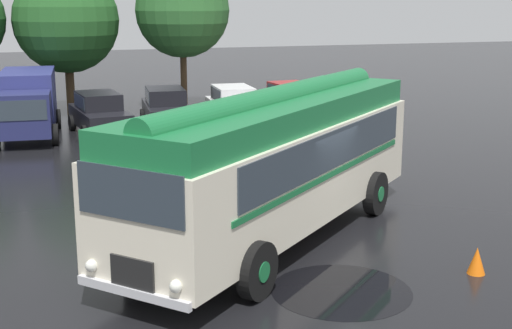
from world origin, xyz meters
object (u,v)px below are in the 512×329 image
car_near_left (100,113)px  box_van (28,102)px  car_mid_left (166,108)px  car_mid_right (234,106)px  car_far_right (293,102)px  vintage_bus (276,158)px  traffic_cone (477,261)px

car_near_left → box_van: 2.79m
car_mid_left → car_near_left: bearing=-167.8°
car_near_left → car_mid_right: 5.65m
car_mid_left → car_mid_right: size_ratio=1.01×
car_mid_right → box_van: size_ratio=0.73×
car_mid_right → car_far_right: same height
car_mid_left → vintage_bus: bearing=-90.7°
car_mid_right → traffic_cone: car_mid_right is taller
car_mid_left → car_mid_right: 2.87m
car_far_right → box_van: (-11.17, -0.18, 0.52)m
car_near_left → car_mid_left: same height
vintage_bus → car_mid_left: bearing=89.3°
car_near_left → car_mid_right: same height
car_mid_left → car_far_right: same height
car_mid_left → traffic_cone: 18.11m
box_van → traffic_cone: box_van is taller
vintage_bus → car_mid_right: vintage_bus is taller
car_near_left → vintage_bus: bearing=-79.5°
car_near_left → box_van: box_van is taller
box_van → traffic_cone: 19.68m
vintage_bus → box_van: vintage_bus is taller
car_mid_right → box_van: box_van is taller
vintage_bus → car_far_right: vintage_bus is taller
car_near_left → traffic_cone: (5.76, -17.25, -0.57)m
car_far_right → car_near_left: bearing=-175.5°
vintage_bus → traffic_cone: vintage_bus is taller
vintage_bus → car_mid_left: size_ratio=2.11×
car_far_right → traffic_cone: 18.13m
box_van → car_far_right: bearing=0.9°
vintage_bus → traffic_cone: 4.77m
vintage_bus → traffic_cone: (3.15, -3.19, -1.62)m
car_mid_right → car_far_right: bearing=7.2°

